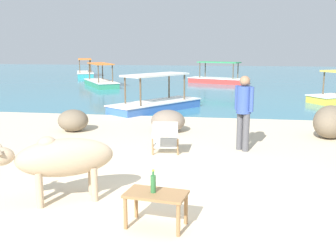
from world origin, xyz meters
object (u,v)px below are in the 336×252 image
Objects in this scene: low_bench_table at (156,198)px; boat_red at (218,79)px; cow at (62,158)px; deck_chair_near at (165,136)px; boat_green at (101,81)px; boat_blue at (156,103)px; boat_teal at (85,72)px; bottle at (153,183)px; person_standing at (244,107)px.

boat_red reaches higher than low_bench_table.
cow is 2.05× the size of deck_chair_near.
boat_green is 9.06m from boat_blue.
low_bench_table is 18.09m from boat_green.
boat_blue is at bearing 7.24° from boat_teal.
person_standing reaches higher than bottle.
boat_blue is (4.61, -7.80, 0.00)m from boat_green.
boat_green is (-6.30, 16.94, -0.32)m from bottle.
boat_green is (-7.50, 12.99, -0.70)m from person_standing.
deck_chair_near is 0.22× the size of boat_red.
boat_green reaches higher than deck_chair_near.
person_standing reaches higher than cow.
boat_blue is at bearing 178.27° from boat_green.
deck_chair_near is at bearing 171.17° from boat_green.
low_bench_table is 0.20m from bottle.
boat_green is 0.97× the size of boat_red.
boat_blue reaches higher than cow.
boat_red is (0.16, 19.86, -0.32)m from bottle.
person_standing is 22.84m from boat_teal.
person_standing reaches higher than low_bench_table.
boat_teal and boat_red have the same top height.
boat_red is (-1.04, 15.91, -0.70)m from person_standing.
deck_chair_near is 14.80m from boat_green.
cow is at bearing -173.65° from person_standing.
person_standing is 15.96m from boat_red.
boat_teal is at bearing 179.44° from boat_red.
boat_teal is at bearing -5.56° from boat_green.
deck_chair_near is 0.52× the size of person_standing.
person_standing is at bearing -64.57° from boat_red.
low_bench_table is at bearing 0.82° from boat_teal.
boat_green and boat_blue have the same top height.
deck_chair_near is 16.50m from boat_red.
low_bench_table is 0.22× the size of boat_green.
boat_red is at bearing 89.54° from bottle.
cow is 24.79m from boat_teal.
cow reaches higher than deck_chair_near.
bottle reaches higher than low_bench_table.
low_bench_table is 0.97× the size of deck_chair_near.
low_bench_table is 0.21× the size of boat_teal.
boat_red and boat_blue have the same top height.
bottle is 0.35× the size of deck_chair_near.
cow is 5.78× the size of bottle.
boat_blue is at bearing 108.78° from low_bench_table.
person_standing reaches higher than boat_green.
low_bench_table is at bearing 168.19° from boat_green.
boat_teal is (-9.42, 20.57, -0.13)m from deck_chair_near.
cow is 4.29m from person_standing.
boat_teal is (-3.53, 6.99, 0.00)m from boat_green.
boat_blue is (8.14, -14.80, 0.00)m from boat_teal.
boat_red reaches higher than deck_chair_near.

